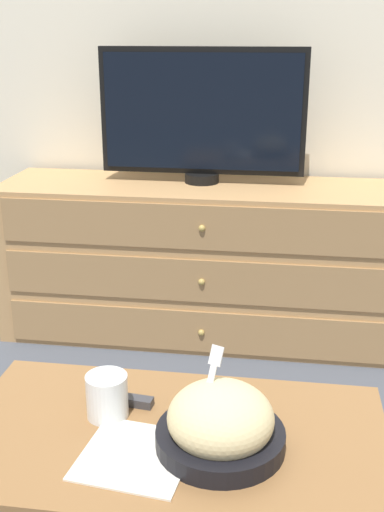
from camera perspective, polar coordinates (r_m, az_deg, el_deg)
ground_plane at (r=2.86m, az=4.67°, el=-4.66°), size 12.00×12.00×0.00m
dresser at (r=2.53m, az=1.52°, el=-0.47°), size 1.61×0.45×0.61m
tv at (r=2.45m, az=0.93°, el=12.51°), size 0.77×0.13×0.50m
coffee_table at (r=1.29m, az=-1.87°, el=-18.49°), size 0.81×0.45×0.45m
takeout_bowl at (r=1.19m, az=2.55°, el=-14.72°), size 0.23×0.23×0.18m
drink_cup at (r=1.29m, az=-7.55°, el=-12.43°), size 0.08×0.08×0.09m
napkin at (r=1.19m, az=-5.03°, el=-17.25°), size 0.21×0.21×0.00m
remote_control at (r=1.34m, az=-6.33°, el=-12.52°), size 0.14×0.04×0.02m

